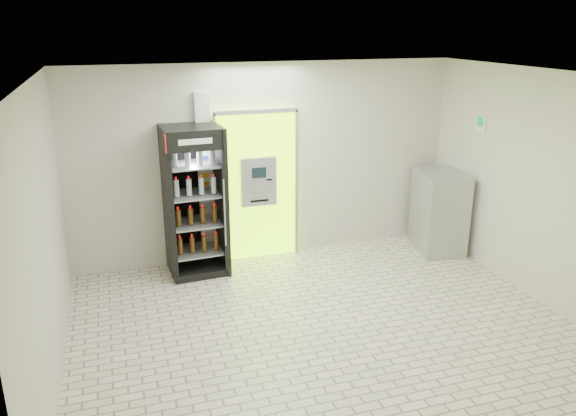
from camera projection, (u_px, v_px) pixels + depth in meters
name	position (u px, v px, depth m)	size (l,w,h in m)	color
ground	(324.00, 327.00, 6.86)	(6.00, 6.00, 0.00)	beige
room_shell	(328.00, 182.00, 6.28)	(6.00, 6.00, 6.00)	beige
atm_assembly	(257.00, 185.00, 8.61)	(1.30, 0.24, 2.33)	#95FC03
pillar	(205.00, 180.00, 8.38)	(0.22, 0.11, 2.60)	silver
beverage_cooler	(195.00, 204.00, 8.11)	(0.86, 0.80, 2.18)	black
steel_cabinet	(439.00, 211.00, 9.04)	(0.84, 1.09, 1.30)	#9D9FA4
exit_sign	(481.00, 123.00, 8.32)	(0.02, 0.22, 0.26)	white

